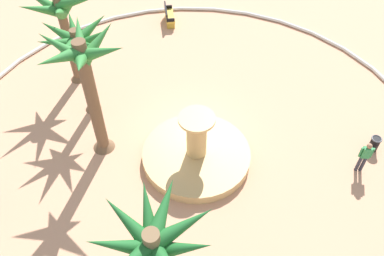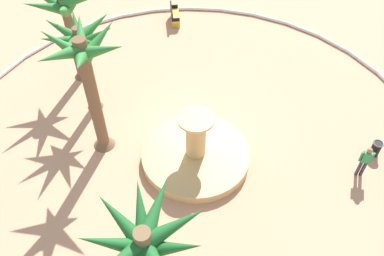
{
  "view_description": "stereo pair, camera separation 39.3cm",
  "coord_description": "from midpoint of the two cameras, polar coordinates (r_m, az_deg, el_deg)",
  "views": [
    {
      "loc": [
        -11.75,
        2.99,
        13.69
      ],
      "look_at": [
        -0.39,
        0.02,
        1.0
      ],
      "focal_mm": 37.56,
      "sensor_mm": 36.0,
      "label": 1
    },
    {
      "loc": [
        -11.85,
        2.6,
        13.69
      ],
      "look_at": [
        -0.39,
        0.02,
        1.0
      ],
      "focal_mm": 37.56,
      "sensor_mm": 36.0,
      "label": 2
    }
  ],
  "objects": [
    {
      "name": "ground_plane",
      "position": [
        18.29,
        0.4,
        -1.26
      ],
      "size": [
        80.0,
        80.0,
        0.0
      ],
      "primitive_type": "plane",
      "color": "tan"
    },
    {
      "name": "bench_east",
      "position": [
        25.41,
        -2.02,
        15.5
      ],
      "size": [
        1.65,
        0.69,
        1.0
      ],
      "color": "gold",
      "rests_on": "ground"
    },
    {
      "name": "palm_tree_by_curb",
      "position": [
        15.51,
        -14.02,
        7.67
      ],
      "size": [
        3.49,
        3.28,
        5.89
      ],
      "color": "brown",
      "rests_on": "ground"
    },
    {
      "name": "trash_bin",
      "position": [
        19.16,
        25.2,
        -2.62
      ],
      "size": [
        0.46,
        0.46,
        0.73
      ],
      "color": "black",
      "rests_on": "ground"
    },
    {
      "name": "plaza_curb",
      "position": [
        18.21,
        0.41,
        -1.05
      ],
      "size": [
        21.94,
        21.94,
        0.2
      ],
      "primitive_type": "torus",
      "color": "silver",
      "rests_on": "ground"
    },
    {
      "name": "fountain",
      "position": [
        17.2,
        1.18,
        -3.67
      ],
      "size": [
        4.63,
        4.63,
        2.54
      ],
      "color": "tan",
      "rests_on": "ground"
    },
    {
      "name": "person_cyclist_helmet",
      "position": [
        17.73,
        23.94,
        -4.25
      ],
      "size": [
        0.3,
        0.5,
        1.67
      ],
      "color": "#33333D",
      "rests_on": "ground"
    },
    {
      "name": "palm_tree_far_side",
      "position": [
        17.9,
        -14.9,
        11.21
      ],
      "size": [
        3.25,
        3.24,
        4.74
      ],
      "color": "brown",
      "rests_on": "ground"
    },
    {
      "name": "palm_tree_mid_plaza",
      "position": [
        19.95,
        -16.91,
        15.51
      ],
      "size": [
        3.84,
        3.71,
        5.16
      ],
      "color": "brown",
      "rests_on": "ground"
    },
    {
      "name": "palm_tree_near_fountain",
      "position": [
        11.35,
        -5.66,
        -16.65
      ],
      "size": [
        3.59,
        3.63,
        4.69
      ],
      "color": "brown",
      "rests_on": "ground"
    }
  ]
}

